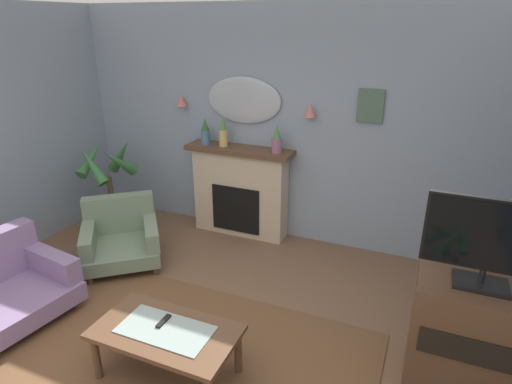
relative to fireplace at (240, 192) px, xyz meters
name	(u,v)px	position (x,y,z in m)	size (l,w,h in m)	color
wall_back	(282,127)	(0.47, 0.22, 0.84)	(6.40, 0.10, 2.81)	#8C9EB2
patterned_rug	(160,377)	(0.47, -2.51, -0.56)	(3.20, 2.40, 0.01)	brown
fireplace	(240,192)	(0.00, 0.00, 0.00)	(1.36, 0.36, 1.16)	beige
mantel_vase_right	(205,132)	(-0.45, -0.03, 0.75)	(0.11, 0.11, 0.33)	#4C7093
mantel_vase_left	(223,132)	(-0.20, -0.03, 0.77)	(0.11, 0.11, 0.37)	tan
mantel_vase_centre	(277,140)	(0.50, -0.03, 0.74)	(0.12, 0.12, 0.33)	#9E6084
wall_mirror	(244,100)	(0.00, 0.14, 1.14)	(0.96, 0.06, 0.56)	#B2BCC6
wall_sconce_left	(181,100)	(-0.85, 0.09, 1.09)	(0.14, 0.14, 0.14)	#D17066
wall_sconce_right	(310,111)	(0.85, 0.09, 1.09)	(0.14, 0.14, 0.14)	#D17066
framed_picture	(370,106)	(1.50, 0.15, 1.18)	(0.28, 0.03, 0.36)	#4C6B56
coffee_table	(166,336)	(0.52, -2.46, -0.19)	(1.10, 0.60, 0.45)	brown
tv_remote	(164,321)	(0.46, -2.39, -0.12)	(0.04, 0.16, 0.02)	black
armchair_near_fireplace	(121,236)	(-0.97, -1.17, -0.27)	(1.14, 1.14, 0.71)	gray
tv_cabinet	(468,336)	(2.62, -1.65, -0.12)	(0.80, 0.57, 0.90)	brown
tv_flatscreen	(490,242)	(2.62, -1.67, 0.68)	(0.84, 0.24, 0.65)	black
potted_plant_corner_palm	(110,189)	(-1.63, -0.53, -0.02)	(0.66, 0.68, 1.22)	brown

